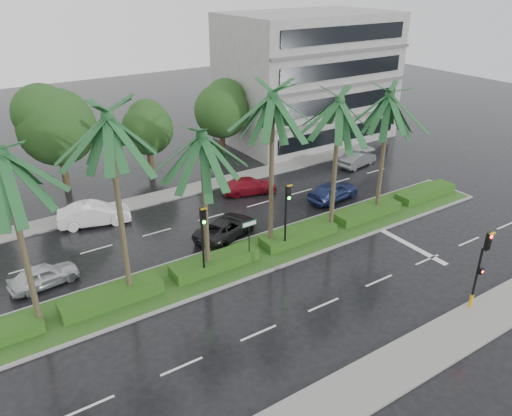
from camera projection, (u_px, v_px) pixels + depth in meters
ground at (268, 262)px, 29.32m from camera, size 120.00×120.00×0.00m
near_sidewalk at (402, 364)px, 21.61m from camera, size 40.00×2.40×0.12m
far_sidewalk at (180, 192)px, 38.34m from camera, size 40.00×2.00×0.12m
median at (259, 253)px, 30.04m from camera, size 36.00×4.00×0.15m
hedge at (259, 248)px, 29.88m from camera, size 35.20×1.40×0.60m
lane_markings at (313, 250)px, 30.50m from camera, size 34.00×13.06×0.01m
palm_row at (239, 125)px, 25.92m from camera, size 26.30×4.20×10.36m
signal_near at (480, 267)px, 24.15m from camera, size 0.34×0.45×4.36m
signal_median_left at (203, 233)px, 26.27m from camera, size 0.34×0.42×4.36m
signal_median_right at (287, 208)px, 29.00m from camera, size 0.34×0.42×4.36m
street_sign at (249, 231)px, 28.27m from camera, size 0.95×0.09×2.60m
bg_trees at (144, 116)px, 40.39m from camera, size 33.25×5.71×8.25m
building at (307, 77)px, 48.72m from camera, size 16.00×10.00×12.00m
car_silver at (44, 276)px, 26.88m from camera, size 1.92×3.80×1.24m
car_white at (94, 214)px, 33.34m from camera, size 2.76×4.92×1.54m
car_darkgrey at (226, 227)px, 31.84m from camera, size 3.76×5.12×1.29m
car_red at (249, 186)px, 38.10m from camera, size 2.85×4.55×1.23m
car_blue at (333, 191)px, 36.91m from camera, size 2.22×4.42×1.45m
car_grey at (357, 159)px, 43.37m from camera, size 2.11×4.13×1.30m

